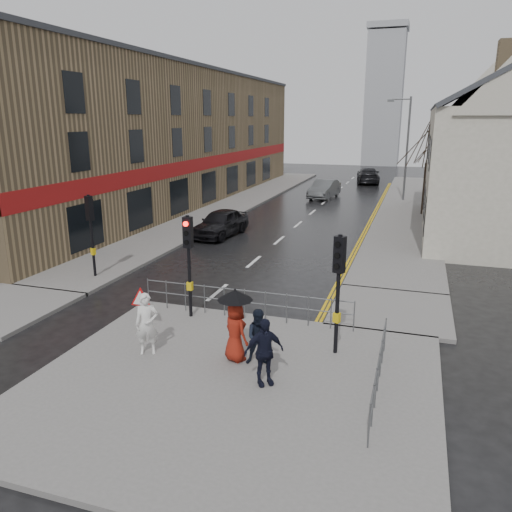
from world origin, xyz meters
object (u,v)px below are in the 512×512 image
Objects in this scene: pedestrian_with_umbrella at (235,322)px; pedestrian_a at (147,324)px; car_parked at (221,223)px; pedestrian_b at (260,337)px; pedestrian_d at (264,352)px; car_mid at (324,189)px.

pedestrian_a is at bearing -171.38° from pedestrian_with_umbrella.
pedestrian_with_umbrella is at bearing -60.49° from car_parked.
pedestrian_d reaches higher than pedestrian_b.
pedestrian_b is at bearing 75.87° from pedestrian_d.
car_parked is (-3.69, 14.64, -0.25)m from pedestrian_a.
pedestrian_a is at bearing -81.64° from car_mid.
pedestrian_d is 31.37m from car_mid.
pedestrian_with_umbrella is 0.45× the size of car_parked.
pedestrian_with_umbrella is 30.27m from car_mid.
pedestrian_a is 0.38× the size of car_mid.
car_mid is (-3.81, 30.11, -0.14)m from pedestrian_b.
pedestrian_with_umbrella reaches higher than car_mid.
pedestrian_b reaches higher than car_parked.
pedestrian_with_umbrella is 1.16× the size of pedestrian_d.
pedestrian_b is at bearing -75.68° from car_mid.
pedestrian_with_umbrella reaches higher than pedestrian_a.
car_parked is at bearing 97.09° from pedestrian_b.
pedestrian_b is 0.89× the size of pedestrian_d.
pedestrian_b is 0.76m from pedestrian_with_umbrella.
pedestrian_a is at bearing 133.03° from pedestrian_d.
pedestrian_a is 3.61m from pedestrian_d.
pedestrian_with_umbrella is at bearing -76.95° from car_mid.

